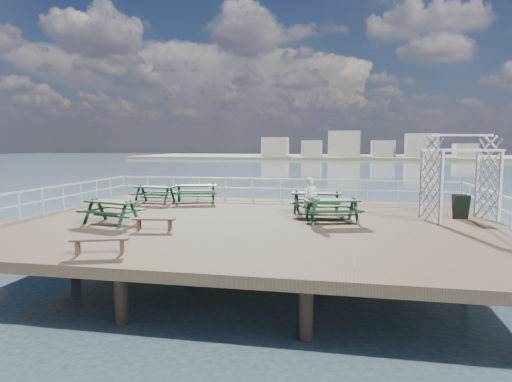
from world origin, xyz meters
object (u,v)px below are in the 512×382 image
object	(u,v)px
flat_bench_near	(154,221)
flat_bench_far	(100,242)
picnic_table_e	(332,206)
picnic_table_d	(111,207)
trellis_arbor	(460,182)
picnic_table_b	(196,190)
person	(311,199)
picnic_table_c	(316,198)
picnic_table_a	(155,191)

from	to	relation	value
flat_bench_near	flat_bench_far	world-z (taller)	flat_bench_far
picnic_table_e	flat_bench_near	distance (m)	6.41
picnic_table_d	trellis_arbor	bearing A→B (deg)	28.79
flat_bench_far	picnic_table_e	bearing A→B (deg)	26.57
flat_bench_near	picnic_table_b	bearing A→B (deg)	89.99
trellis_arbor	person	distance (m)	5.65
picnic_table_c	flat_bench_far	distance (m)	9.71
picnic_table_a	picnic_table_d	size ratio (longest dim) A/B	0.90
picnic_table_c	picnic_table_d	distance (m)	8.16
picnic_table_a	flat_bench_far	size ratio (longest dim) A/B	1.33
picnic_table_b	picnic_table_e	world-z (taller)	picnic_table_b
picnic_table_d	trellis_arbor	xyz separation A→B (m)	(12.56, 3.23, 0.84)
picnic_table_d	picnic_table_e	distance (m)	8.06
picnic_table_b	person	distance (m)	7.28
flat_bench_far	person	distance (m)	8.20
flat_bench_far	flat_bench_near	bearing A→B (deg)	69.80
picnic_table_c	picnic_table_b	bearing A→B (deg)	159.05
picnic_table_b	picnic_table_a	bearing A→B (deg)	179.80
picnic_table_b	picnic_table_c	distance (m)	6.52
flat_bench_far	person	world-z (taller)	person
picnic_table_a	picnic_table_c	world-z (taller)	picnic_table_c
picnic_table_c	flat_bench_near	size ratio (longest dim) A/B	1.41
picnic_table_c	picnic_table_e	distance (m)	2.24
picnic_table_b	picnic_table_d	bearing A→B (deg)	-117.76
picnic_table_a	picnic_table_b	distance (m)	2.01
picnic_table_a	flat_bench_near	size ratio (longest dim) A/B	1.41
picnic_table_a	trellis_arbor	world-z (taller)	trellis_arbor
picnic_table_d	trellis_arbor	distance (m)	12.99
picnic_table_c	flat_bench_near	world-z (taller)	picnic_table_c
picnic_table_b	picnic_table_d	size ratio (longest dim) A/B	1.08
picnic_table_d	person	xyz separation A→B (m)	(7.05, 2.16, 0.21)
picnic_table_e	flat_bench_far	bearing A→B (deg)	-149.85
picnic_table_a	flat_bench_near	world-z (taller)	picnic_table_a
picnic_table_c	flat_bench_far	world-z (taller)	picnic_table_c
picnic_table_e	person	bearing A→B (deg)	140.36
picnic_table_a	picnic_table_d	xyz separation A→B (m)	(0.84, -5.69, 0.01)
picnic_table_c	person	world-z (taller)	person
picnic_table_a	trellis_arbor	xyz separation A→B (m)	(13.39, -2.46, 0.85)
picnic_table_b	picnic_table_c	size ratio (longest dim) A/B	1.19
trellis_arbor	picnic_table_d	bearing A→B (deg)	172.11
trellis_arbor	person	size ratio (longest dim) A/B	2.01
flat_bench_near	picnic_table_e	bearing A→B (deg)	17.38
picnic_table_d	picnic_table_e	bearing A→B (deg)	27.34
picnic_table_a	trellis_arbor	bearing A→B (deg)	-4.96
picnic_table_b	flat_bench_far	world-z (taller)	picnic_table_b
trellis_arbor	picnic_table_e	bearing A→B (deg)	174.50
flat_bench_near	flat_bench_far	xyz separation A→B (m)	(-0.00, -3.42, 0.02)
picnic_table_c	picnic_table_d	size ratio (longest dim) A/B	0.90
flat_bench_far	person	size ratio (longest dim) A/B	0.94
picnic_table_a	picnic_table_e	xyz separation A→B (m)	(8.69, -3.88, 0.03)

